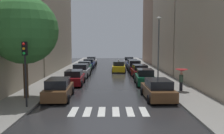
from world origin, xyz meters
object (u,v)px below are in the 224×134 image
(parked_car_right_second, at_px, (145,77))
(street_tree_left, at_px, (24,30))
(parked_car_right_fourth, at_px, (134,66))
(parked_car_right_fifth, at_px, (132,64))
(parked_car_right_nearest, at_px, (158,90))
(parked_car_left_nearest, at_px, (59,89))
(parked_car_left_second, at_px, (74,78))
(pedestrian_foreground, at_px, (181,74))
(parked_car_left_fifth, at_px, (89,64))
(parked_car_right_sixth, at_px, (129,61))
(traffic_light_left_corner, at_px, (25,60))
(parked_car_right_third, at_px, (140,71))
(lamp_post_right, at_px, (159,44))
(parked_car_left_fourth, at_px, (85,67))
(parked_car_left_third, at_px, (81,71))
(parked_car_left_sixth, at_px, (92,61))
(taxi_midroad, at_px, (119,67))

(parked_car_right_second, bearing_deg, street_tree_left, 124.68)
(parked_car_right_fourth, relative_size, parked_car_right_fifth, 1.05)
(parked_car_right_nearest, bearing_deg, street_tree_left, 88.47)
(parked_car_left_nearest, xyz_separation_m, parked_car_right_nearest, (7.75, -0.15, -0.02))
(parked_car_left_second, distance_m, pedestrian_foreground, 10.87)
(parked_car_left_fifth, height_order, parked_car_right_sixth, parked_car_right_sixth)
(pedestrian_foreground, bearing_deg, traffic_light_left_corner, -54.58)
(parked_car_right_nearest, bearing_deg, parked_car_left_fifth, 15.10)
(parked_car_left_fifth, distance_m, parked_car_right_third, 14.35)
(parked_car_right_fourth, distance_m, lamp_post_right, 10.10)
(traffic_light_left_corner, bearing_deg, street_tree_left, 109.24)
(parked_car_left_second, height_order, traffic_light_left_corner, traffic_light_left_corner)
(parked_car_left_fourth, bearing_deg, street_tree_left, 171.52)
(parked_car_left_fifth, bearing_deg, street_tree_left, 175.87)
(parked_car_left_third, height_order, parked_car_right_third, parked_car_left_third)
(parked_car_left_nearest, height_order, parked_car_left_second, parked_car_left_nearest)
(parked_car_right_fourth, distance_m, street_tree_left, 21.40)
(traffic_light_left_corner, bearing_deg, parked_car_left_third, 83.67)
(parked_car_right_third, bearing_deg, pedestrian_foreground, -168.09)
(parked_car_left_sixth, xyz_separation_m, parked_car_right_second, (7.47, -24.24, 0.02))
(parked_car_right_third, distance_m, taxi_midroad, 6.41)
(parked_car_left_second, relative_size, parked_car_right_second, 1.06)
(parked_car_left_sixth, height_order, taxi_midroad, taxi_midroad)
(parked_car_left_second, height_order, lamp_post_right, lamp_post_right)
(parked_car_right_fourth, height_order, taxi_midroad, taxi_midroad)
(parked_car_left_sixth, relative_size, parked_car_right_nearest, 0.98)
(parked_car_left_fourth, bearing_deg, traffic_light_left_corner, 175.08)
(parked_car_right_third, bearing_deg, parked_car_left_second, 125.34)
(parked_car_left_sixth, bearing_deg, taxi_midroad, -157.00)
(parked_car_right_fourth, xyz_separation_m, traffic_light_left_corner, (-9.20, -21.06, 2.46))
(parked_car_right_third, bearing_deg, taxi_midroad, 20.43)
(parked_car_right_fifth, xyz_separation_m, pedestrian_foreground, (2.49, -21.21, 0.85))
(parked_car_left_nearest, distance_m, street_tree_left, 5.20)
(lamp_post_right, bearing_deg, parked_car_right_nearest, -101.17)
(parked_car_right_second, bearing_deg, taxi_midroad, 12.81)
(parked_car_right_nearest, bearing_deg, parked_car_left_sixth, 11.91)
(parked_car_left_third, distance_m, street_tree_left, 13.89)
(parked_car_right_second, height_order, street_tree_left, street_tree_left)
(lamp_post_right, bearing_deg, taxi_midroad, 113.77)
(parked_car_left_sixth, bearing_deg, lamp_post_right, -156.44)
(parked_car_right_nearest, xyz_separation_m, parked_car_right_sixth, (-0.01, 29.86, 0.02))
(traffic_light_left_corner, bearing_deg, pedestrian_foreground, 24.84)
(parked_car_right_nearest, bearing_deg, parked_car_right_fifth, -2.11)
(parked_car_left_third, bearing_deg, parked_car_right_sixth, -21.60)
(parked_car_left_fourth, bearing_deg, parked_car_right_nearest, -158.39)
(parked_car_left_fourth, xyz_separation_m, parked_car_right_third, (7.73, -6.20, 0.01))
(parked_car_left_sixth, relative_size, parked_car_right_fifth, 1.02)
(parked_car_left_second, bearing_deg, parked_car_right_sixth, -18.31)
(parked_car_right_nearest, xyz_separation_m, street_tree_left, (-10.22, -0.06, 4.59))
(parked_car_left_nearest, xyz_separation_m, parked_car_left_fourth, (0.08, 18.51, -0.01))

